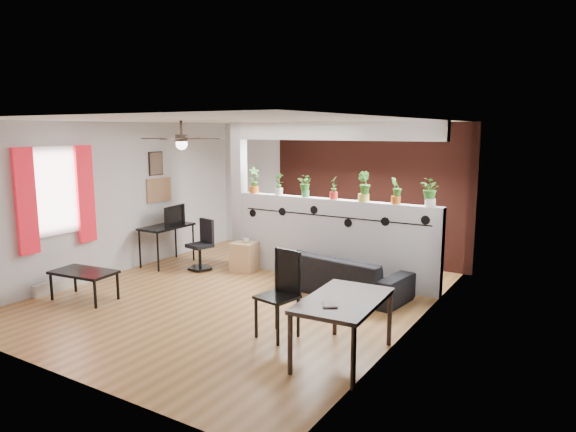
{
  "coord_description": "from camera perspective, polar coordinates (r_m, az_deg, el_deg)",
  "views": [
    {
      "loc": [
        4.48,
        -5.96,
        2.47
      ],
      "look_at": [
        0.48,
        0.6,
        1.17
      ],
      "focal_mm": 32.0,
      "sensor_mm": 36.0,
      "label": 1
    }
  ],
  "objects": [
    {
      "name": "ceiling_fan",
      "position": [
        7.74,
        -11.75,
        8.24
      ],
      "size": [
        1.19,
        1.19,
        0.43
      ],
      "color": "black",
      "rests_on": "room_shell"
    },
    {
      "name": "room_shell",
      "position": [
        7.55,
        -5.48,
        0.63
      ],
      "size": [
        6.3,
        7.1,
        2.9
      ],
      "color": "brown",
      "rests_on": "ground"
    },
    {
      "name": "sofa",
      "position": [
        7.92,
        6.05,
        -6.48
      ],
      "size": [
        2.03,
        1.02,
        0.57
      ],
      "primitive_type": "imported",
      "rotation": [
        0.0,
        0.0,
        3.01
      ],
      "color": "black",
      "rests_on": "ground"
    },
    {
      "name": "potted_plant_3",
      "position": [
        8.37,
        5.1,
        3.25
      ],
      "size": [
        0.2,
        0.22,
        0.38
      ],
      "color": "red",
      "rests_on": "partition_wall"
    },
    {
      "name": "coffee_table",
      "position": [
        8.1,
        -21.75,
        -6.01
      ],
      "size": [
        0.99,
        0.62,
        0.44
      ],
      "color": "black",
      "rests_on": "ground"
    },
    {
      "name": "potted_plant_1",
      "position": [
        8.88,
        -1.01,
        3.65
      ],
      "size": [
        0.23,
        0.24,
        0.38
      ],
      "color": "silver",
      "rests_on": "partition_wall"
    },
    {
      "name": "monitor",
      "position": [
        9.77,
        -12.75,
        -0.34
      ],
      "size": [
        0.35,
        0.11,
        0.2
      ],
      "primitive_type": "imported",
      "rotation": [
        0.0,
        0.0,
        1.74
      ],
      "color": "black",
      "rests_on": "computer_desk"
    },
    {
      "name": "ceiling_header",
      "position": [
        8.32,
        5.2,
        9.41
      ],
      "size": [
        3.6,
        0.18,
        0.3
      ],
      "primitive_type": "cube",
      "color": "white",
      "rests_on": "room_shell"
    },
    {
      "name": "corkboard",
      "position": [
        9.94,
        -14.13,
        2.82
      ],
      "size": [
        0.03,
        0.6,
        0.45
      ],
      "primitive_type": "cube",
      "color": "#916646",
      "rests_on": "room_shell"
    },
    {
      "name": "office_chair",
      "position": [
        9.26,
        -9.52,
        -3.53
      ],
      "size": [
        0.46,
        0.46,
        0.89
      ],
      "color": "black",
      "rests_on": "ground"
    },
    {
      "name": "partition_wall",
      "position": [
        8.51,
        5.02,
        -2.63
      ],
      "size": [
        3.6,
        0.18,
        1.35
      ],
      "primitive_type": "cube",
      "color": "#BCBCC1",
      "rests_on": "ground"
    },
    {
      "name": "framed_art",
      "position": [
        9.86,
        -14.47,
        5.68
      ],
      "size": [
        0.03,
        0.34,
        0.44
      ],
      "color": "#8C7259",
      "rests_on": "room_shell"
    },
    {
      "name": "brick_panel",
      "position": [
        9.73,
        8.93,
        2.56
      ],
      "size": [
        3.9,
        0.05,
        2.6
      ],
      "primitive_type": "cube",
      "color": "#A74130",
      "rests_on": "ground"
    },
    {
      "name": "pier_column",
      "position": [
        9.4,
        -5.42,
        2.39
      ],
      "size": [
        0.22,
        0.2,
        2.6
      ],
      "primitive_type": "cube",
      "color": "#BCBCC1",
      "rests_on": "ground"
    },
    {
      "name": "potted_plant_4",
      "position": [
        8.15,
        8.43,
        3.35
      ],
      "size": [
        0.3,
        0.26,
        0.47
      ],
      "color": "#D7C64B",
      "rests_on": "partition_wall"
    },
    {
      "name": "vine_decal",
      "position": [
        8.35,
        4.76,
        -0.03
      ],
      "size": [
        3.31,
        0.01,
        0.3
      ],
      "color": "black",
      "rests_on": "partition_wall"
    },
    {
      "name": "dining_table",
      "position": [
        5.61,
        6.19,
        -9.8
      ],
      "size": [
        0.84,
        1.3,
        0.68
      ],
      "color": "black",
      "rests_on": "ground"
    },
    {
      "name": "folding_chair",
      "position": [
        6.21,
        -0.6,
        -7.75
      ],
      "size": [
        0.5,
        0.5,
        1.05
      ],
      "color": "black",
      "rests_on": "ground"
    },
    {
      "name": "cup",
      "position": [
        9.02,
        -4.67,
        -2.71
      ],
      "size": [
        0.14,
        0.14,
        0.09
      ],
      "primitive_type": "imported",
      "rotation": [
        0.0,
        0.0,
        0.3
      ],
      "color": "gray",
      "rests_on": "cube_shelf"
    },
    {
      "name": "potted_plant_5",
      "position": [
        7.96,
        11.92,
        2.86
      ],
      "size": [
        0.26,
        0.26,
        0.41
      ],
      "color": "#CD5D18",
      "rests_on": "partition_wall"
    },
    {
      "name": "computer_desk",
      "position": [
        9.7,
        -13.33,
        -1.45
      ],
      "size": [
        0.54,
        1.01,
        0.73
      ],
      "color": "black",
      "rests_on": "ground"
    },
    {
      "name": "potted_plant_0",
      "position": [
        9.17,
        -3.79,
        4.08
      ],
      "size": [
        0.31,
        0.31,
        0.46
      ],
      "color": "#CC5E18",
      "rests_on": "partition_wall"
    },
    {
      "name": "baseboard_heater",
      "position": [
        8.81,
        -23.69,
        -6.92
      ],
      "size": [
        0.08,
        1.0,
        0.18
      ],
      "primitive_type": "cube",
      "color": "silver",
      "rests_on": "ground"
    },
    {
      "name": "potted_plant_2",
      "position": [
        8.61,
        1.96,
        3.46
      ],
      "size": [
        0.19,
        0.16,
        0.38
      ],
      "color": "#2F813C",
      "rests_on": "partition_wall"
    },
    {
      "name": "potted_plant_6",
      "position": [
        7.8,
        15.57,
        2.66
      ],
      "size": [
        0.28,
        0.27,
        0.43
      ],
      "color": "white",
      "rests_on": "partition_wall"
    },
    {
      "name": "window_assembly",
      "position": [
        8.55,
        -24.39,
        2.28
      ],
      "size": [
        0.09,
        1.3,
        1.55
      ],
      "color": "white",
      "rests_on": "room_shell"
    },
    {
      "name": "cube_shelf",
      "position": [
        9.12,
        -4.9,
        -4.51
      ],
      "size": [
        0.47,
        0.43,
        0.51
      ],
      "primitive_type": "cube",
      "rotation": [
        0.0,
        0.0,
        0.15
      ],
      "color": "tan",
      "rests_on": "ground"
    },
    {
      "name": "book",
      "position": [
        5.37,
        3.84,
        -9.72
      ],
      "size": [
        0.24,
        0.26,
        0.02
      ],
      "primitive_type": "imported",
      "rotation": [
        0.0,
        0.0,
        0.53
      ],
      "color": "gray",
      "rests_on": "dining_table"
    }
  ]
}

